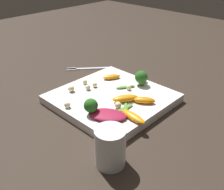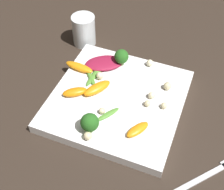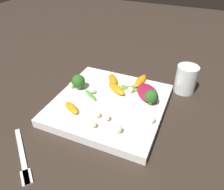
% 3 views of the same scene
% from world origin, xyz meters
% --- Properties ---
extents(ground_plane, '(2.40, 2.40, 0.00)m').
position_xyz_m(ground_plane, '(0.00, 0.00, 0.00)').
color(ground_plane, '#2D231C').
extents(plate, '(0.30, 0.30, 0.02)m').
position_xyz_m(plate, '(0.00, 0.00, 0.01)').
color(plate, white).
rests_on(plate, ground_plane).
extents(drinking_glass, '(0.06, 0.06, 0.09)m').
position_xyz_m(drinking_glass, '(0.17, -0.18, 0.04)').
color(drinking_glass, white).
rests_on(drinking_glass, ground_plane).
extents(fork, '(0.12, 0.14, 0.01)m').
position_xyz_m(fork, '(-0.24, 0.10, 0.00)').
color(fork, silver).
rests_on(fork, ground_plane).
extents(radicchio_leaf_0, '(0.11, 0.10, 0.01)m').
position_xyz_m(radicchio_leaf_0, '(0.07, -0.09, 0.03)').
color(radicchio_leaf_0, maroon).
rests_on(radicchio_leaf_0, plate).
extents(orange_segment_0, '(0.08, 0.03, 0.02)m').
position_xyz_m(orange_segment_0, '(0.12, -0.05, 0.03)').
color(orange_segment_0, orange).
rests_on(orange_segment_0, plate).
extents(orange_segment_1, '(0.06, 0.08, 0.02)m').
position_xyz_m(orange_segment_1, '(0.05, -0.00, 0.03)').
color(orange_segment_1, orange).
rests_on(orange_segment_1, plate).
extents(orange_segment_2, '(0.06, 0.05, 0.02)m').
position_xyz_m(orange_segment_2, '(0.09, 0.03, 0.03)').
color(orange_segment_2, orange).
rests_on(orange_segment_2, plate).
extents(orange_segment_3, '(0.05, 0.06, 0.01)m').
position_xyz_m(orange_segment_3, '(-0.07, 0.08, 0.03)').
color(orange_segment_3, orange).
rests_on(orange_segment_3, plate).
extents(broccoli_floret_0, '(0.04, 0.04, 0.05)m').
position_xyz_m(broccoli_floret_0, '(0.02, 0.11, 0.05)').
color(broccoli_floret_0, '#84AD5B').
rests_on(broccoli_floret_0, plate).
extents(broccoli_floret_1, '(0.04, 0.04, 0.04)m').
position_xyz_m(broccoli_floret_1, '(0.03, -0.11, 0.05)').
color(broccoli_floret_1, '#7A9E51').
rests_on(broccoli_floret_1, plate).
extents(arugula_sprig_0, '(0.05, 0.06, 0.01)m').
position_xyz_m(arugula_sprig_0, '(0.08, -0.03, 0.03)').
color(arugula_sprig_0, '#518E33').
rests_on(arugula_sprig_0, plate).
extents(arugula_sprig_1, '(0.04, 0.06, 0.01)m').
position_xyz_m(arugula_sprig_1, '(-0.00, 0.06, 0.03)').
color(arugula_sprig_1, '#518E33').
rests_on(arugula_sprig_1, plate).
extents(arugula_sprig_2, '(0.02, 0.10, 0.01)m').
position_xyz_m(arugula_sprig_2, '(0.08, -0.05, 0.03)').
color(arugula_sprig_2, '#518E33').
rests_on(arugula_sprig_2, plate).
extents(macadamia_nut_0, '(0.02, 0.02, 0.02)m').
position_xyz_m(macadamia_nut_0, '(-0.04, -0.13, 0.03)').
color(macadamia_nut_0, beige).
rests_on(macadamia_nut_0, plate).
extents(macadamia_nut_1, '(0.02, 0.02, 0.02)m').
position_xyz_m(macadamia_nut_1, '(-0.10, -0.07, 0.03)').
color(macadamia_nut_1, beige).
rests_on(macadamia_nut_1, plate).
extents(macadamia_nut_2, '(0.02, 0.02, 0.02)m').
position_xyz_m(macadamia_nut_2, '(0.02, 0.13, 0.03)').
color(macadamia_nut_2, beige).
rests_on(macadamia_nut_2, plate).
extents(macadamia_nut_3, '(0.01, 0.01, 0.01)m').
position_xyz_m(macadamia_nut_3, '(-0.11, -0.01, 0.03)').
color(macadamia_nut_3, beige).
rests_on(macadamia_nut_3, plate).
extents(macadamia_nut_4, '(0.02, 0.02, 0.02)m').
position_xyz_m(macadamia_nut_4, '(0.06, -0.04, 0.03)').
color(macadamia_nut_4, beige).
rests_on(macadamia_nut_4, plate).
extents(macadamia_nut_5, '(0.01, 0.01, 0.01)m').
position_xyz_m(macadamia_nut_5, '(-0.07, -0.00, 0.03)').
color(macadamia_nut_5, beige).
rests_on(macadamia_nut_5, plate).
extents(macadamia_nut_6, '(0.02, 0.02, 0.02)m').
position_xyz_m(macadamia_nut_6, '(-0.07, -0.03, 0.03)').
color(macadamia_nut_6, beige).
rests_on(macadamia_nut_6, plate).
extents(macadamia_nut_7, '(0.01, 0.01, 0.01)m').
position_xyz_m(macadamia_nut_7, '(0.01, 0.06, 0.03)').
color(macadamia_nut_7, beige).
rests_on(macadamia_nut_7, plate).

